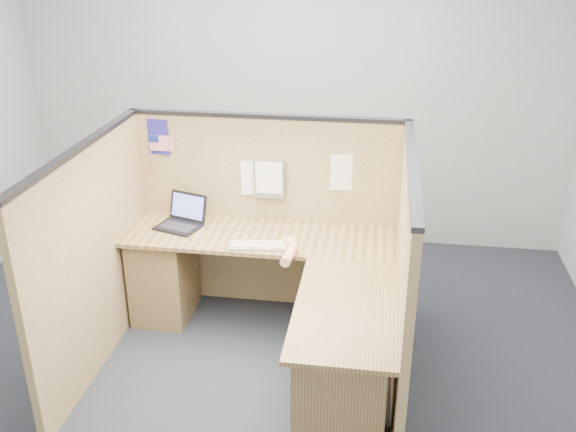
% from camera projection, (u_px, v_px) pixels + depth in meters
% --- Properties ---
extents(floor, '(5.00, 5.00, 0.00)m').
position_uv_depth(floor, '(243.00, 376.00, 4.28)').
color(floor, '#1F212C').
rests_on(floor, ground).
extents(wall_back, '(5.00, 0.00, 5.00)m').
position_uv_depth(wall_back, '(292.00, 93.00, 5.75)').
color(wall_back, '#ACAFB1').
rests_on(wall_back, floor).
extents(cubicle_partitions, '(2.06, 1.83, 1.53)m').
position_uv_depth(cubicle_partitions, '(253.00, 245.00, 4.35)').
color(cubicle_partitions, olive).
rests_on(cubicle_partitions, floor).
extents(l_desk, '(1.95, 1.75, 0.73)m').
position_uv_depth(l_desk, '(277.00, 306.00, 4.35)').
color(l_desk, brown).
rests_on(l_desk, floor).
extents(laptop, '(0.36, 0.37, 0.22)m').
position_uv_depth(laptop, '(180.00, 218.00, 4.73)').
color(laptop, black).
rests_on(laptop, l_desk).
extents(keyboard, '(0.44, 0.20, 0.03)m').
position_uv_depth(keyboard, '(259.00, 246.00, 4.40)').
color(keyboard, gray).
rests_on(keyboard, l_desk).
extents(mouse, '(0.10, 0.06, 0.04)m').
position_uv_depth(mouse, '(292.00, 243.00, 4.41)').
color(mouse, silver).
rests_on(mouse, l_desk).
extents(hand_forearm, '(0.10, 0.37, 0.08)m').
position_uv_depth(hand_forearm, '(290.00, 250.00, 4.29)').
color(hand_forearm, tan).
rests_on(hand_forearm, l_desk).
extents(blue_poster, '(0.20, 0.03, 0.27)m').
position_uv_depth(blue_poster, '(156.00, 137.00, 4.73)').
color(blue_poster, navy).
rests_on(blue_poster, cubicle_partitions).
extents(american_flag, '(0.18, 0.01, 0.32)m').
position_uv_depth(american_flag, '(159.00, 144.00, 4.74)').
color(american_flag, olive).
rests_on(american_flag, cubicle_partitions).
extents(file_holder, '(0.23, 0.05, 0.29)m').
position_uv_depth(file_holder, '(269.00, 179.00, 4.70)').
color(file_holder, slate).
rests_on(file_holder, cubicle_partitions).
extents(paper_left, '(0.21, 0.03, 0.26)m').
position_uv_depth(paper_left, '(255.00, 178.00, 4.74)').
color(paper_left, white).
rests_on(paper_left, cubicle_partitions).
extents(paper_right, '(0.21, 0.04, 0.27)m').
position_uv_depth(paper_right, '(345.00, 173.00, 4.62)').
color(paper_right, white).
rests_on(paper_right, cubicle_partitions).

